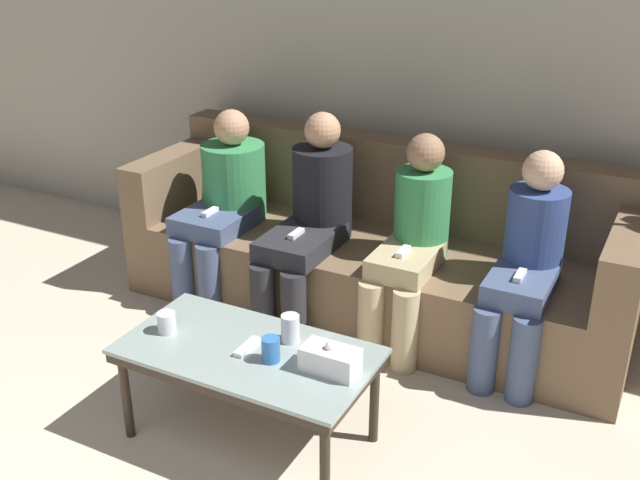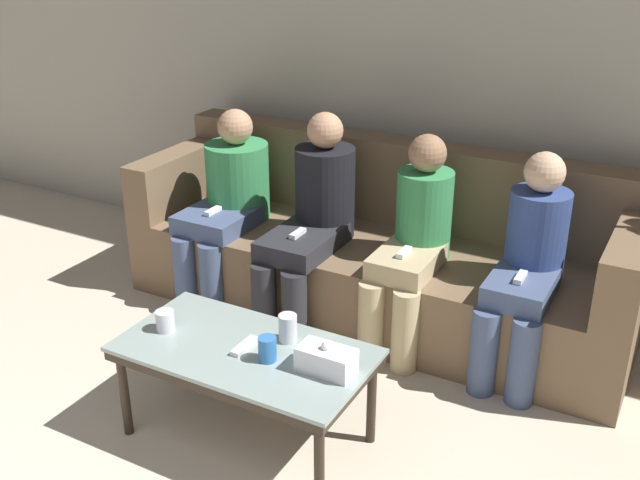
{
  "view_description": "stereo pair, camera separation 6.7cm",
  "coord_description": "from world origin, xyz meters",
  "px_view_note": "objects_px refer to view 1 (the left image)",
  "views": [
    {
      "loc": [
        1.44,
        -0.23,
        2.07
      ],
      "look_at": [
        0.0,
        2.55,
        0.68
      ],
      "focal_mm": 42.0,
      "sensor_mm": 36.0,
      "label": 1
    },
    {
      "loc": [
        1.5,
        -0.2,
        2.07
      ],
      "look_at": [
        0.0,
        2.55,
        0.68
      ],
      "focal_mm": 42.0,
      "sensor_mm": 36.0,
      "label": 2
    }
  ],
  "objects_px": {
    "cup_near_right": "(271,349)",
    "seated_person_right_end": "(527,262)",
    "tissue_box": "(330,360)",
    "seated_person_mid_left": "(312,215)",
    "coffee_table": "(248,358)",
    "cup_near_left": "(290,328)",
    "cup_far_center": "(167,322)",
    "seated_person_left_end": "(225,198)",
    "game_remote": "(247,347)",
    "couch": "(377,254)",
    "seated_person_mid_right": "(412,239)"
  },
  "relations": [
    {
      "from": "game_remote",
      "to": "tissue_box",
      "type": "bearing_deg",
      "value": 2.19
    },
    {
      "from": "game_remote",
      "to": "seated_person_mid_left",
      "type": "distance_m",
      "value": 1.12
    },
    {
      "from": "cup_far_center",
      "to": "cup_near_right",
      "type": "bearing_deg",
      "value": 1.38
    },
    {
      "from": "coffee_table",
      "to": "cup_near_right",
      "type": "relative_size",
      "value": 10.12
    },
    {
      "from": "seated_person_mid_left",
      "to": "seated_person_right_end",
      "type": "height_order",
      "value": "seated_person_mid_left"
    },
    {
      "from": "cup_near_right",
      "to": "game_remote",
      "type": "relative_size",
      "value": 0.68
    },
    {
      "from": "cup_far_center",
      "to": "seated_person_mid_right",
      "type": "height_order",
      "value": "seated_person_mid_right"
    },
    {
      "from": "coffee_table",
      "to": "seated_person_left_end",
      "type": "distance_m",
      "value": 1.4
    },
    {
      "from": "coffee_table",
      "to": "couch",
      "type": "bearing_deg",
      "value": 89.74
    },
    {
      "from": "cup_far_center",
      "to": "seated_person_left_end",
      "type": "bearing_deg",
      "value": 112.51
    },
    {
      "from": "seated_person_mid_left",
      "to": "seated_person_right_end",
      "type": "bearing_deg",
      "value": 0.25
    },
    {
      "from": "cup_near_right",
      "to": "seated_person_mid_left",
      "type": "relative_size",
      "value": 0.09
    },
    {
      "from": "cup_near_right",
      "to": "cup_near_left",
      "type": "bearing_deg",
      "value": 91.47
    },
    {
      "from": "cup_far_center",
      "to": "tissue_box",
      "type": "relative_size",
      "value": 0.41
    },
    {
      "from": "couch",
      "to": "cup_near_right",
      "type": "distance_m",
      "value": 1.36
    },
    {
      "from": "game_remote",
      "to": "seated_person_right_end",
      "type": "distance_m",
      "value": 1.38
    },
    {
      "from": "cup_near_right",
      "to": "seated_person_mid_left",
      "type": "xyz_separation_m",
      "value": [
        -0.41,
        1.1,
        0.1
      ]
    },
    {
      "from": "cup_near_left",
      "to": "game_remote",
      "type": "distance_m",
      "value": 0.19
    },
    {
      "from": "couch",
      "to": "coffee_table",
      "type": "xyz_separation_m",
      "value": [
        -0.01,
        -1.31,
        0.07
      ]
    },
    {
      "from": "seated_person_mid_left",
      "to": "cup_near_left",
      "type": "bearing_deg",
      "value": -66.87
    },
    {
      "from": "cup_near_left",
      "to": "cup_near_right",
      "type": "bearing_deg",
      "value": -88.53
    },
    {
      "from": "seated_person_mid_left",
      "to": "game_remote",
      "type": "bearing_deg",
      "value": -75.52
    },
    {
      "from": "cup_near_right",
      "to": "seated_person_right_end",
      "type": "xyz_separation_m",
      "value": [
        0.73,
        1.11,
        0.07
      ]
    },
    {
      "from": "couch",
      "to": "cup_far_center",
      "type": "relative_size",
      "value": 30.33
    },
    {
      "from": "cup_near_right",
      "to": "tissue_box",
      "type": "distance_m",
      "value": 0.24
    },
    {
      "from": "cup_near_left",
      "to": "seated_person_mid_right",
      "type": "height_order",
      "value": "seated_person_mid_right"
    },
    {
      "from": "game_remote",
      "to": "seated_person_left_end",
      "type": "xyz_separation_m",
      "value": [
        -0.84,
        1.1,
        0.13
      ]
    },
    {
      "from": "tissue_box",
      "to": "game_remote",
      "type": "relative_size",
      "value": 1.47
    },
    {
      "from": "game_remote",
      "to": "seated_person_mid_left",
      "type": "relative_size",
      "value": 0.13
    },
    {
      "from": "cup_near_left",
      "to": "tissue_box",
      "type": "bearing_deg",
      "value": -26.33
    },
    {
      "from": "seated_person_right_end",
      "to": "coffee_table",
      "type": "bearing_deg",
      "value": -128.44
    },
    {
      "from": "cup_near_left",
      "to": "couch",
      "type": "bearing_deg",
      "value": 95.71
    },
    {
      "from": "seated_person_left_end",
      "to": "seated_person_mid_left",
      "type": "xyz_separation_m",
      "value": [
        0.57,
        -0.03,
        0.01
      ]
    },
    {
      "from": "game_remote",
      "to": "couch",
      "type": "bearing_deg",
      "value": 89.74
    },
    {
      "from": "tissue_box",
      "to": "seated_person_mid_right",
      "type": "bearing_deg",
      "value": 94.17
    },
    {
      "from": "coffee_table",
      "to": "seated_person_mid_left",
      "type": "relative_size",
      "value": 0.93
    },
    {
      "from": "couch",
      "to": "tissue_box",
      "type": "bearing_deg",
      "value": -74.46
    },
    {
      "from": "seated_person_mid_right",
      "to": "cup_near_right",
      "type": "bearing_deg",
      "value": -98.29
    },
    {
      "from": "couch",
      "to": "seated_person_right_end",
      "type": "distance_m",
      "value": 0.91
    },
    {
      "from": "seated_person_left_end",
      "to": "seated_person_right_end",
      "type": "bearing_deg",
      "value": -0.75
    },
    {
      "from": "cup_near_right",
      "to": "seated_person_left_end",
      "type": "relative_size",
      "value": 0.1
    },
    {
      "from": "coffee_table",
      "to": "seated_person_left_end",
      "type": "relative_size",
      "value": 0.98
    },
    {
      "from": "couch",
      "to": "seated_person_mid_right",
      "type": "bearing_deg",
      "value": -39.51
    },
    {
      "from": "cup_far_center",
      "to": "seated_person_mid_left",
      "type": "height_order",
      "value": "seated_person_mid_left"
    },
    {
      "from": "couch",
      "to": "tissue_box",
      "type": "height_order",
      "value": "couch"
    },
    {
      "from": "cup_near_left",
      "to": "cup_far_center",
      "type": "bearing_deg",
      "value": -160.56
    },
    {
      "from": "cup_far_center",
      "to": "seated_person_left_end",
      "type": "distance_m",
      "value": 1.24
    },
    {
      "from": "coffee_table",
      "to": "tissue_box",
      "type": "distance_m",
      "value": 0.38
    },
    {
      "from": "tissue_box",
      "to": "seated_person_mid_left",
      "type": "relative_size",
      "value": 0.2
    },
    {
      "from": "couch",
      "to": "seated_person_left_end",
      "type": "distance_m",
      "value": 0.91
    }
  ]
}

